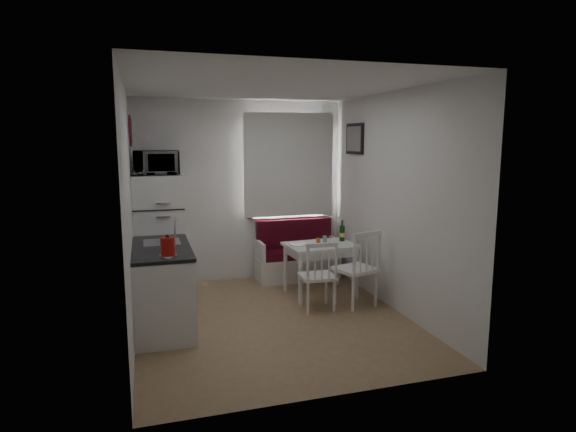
% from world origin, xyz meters
% --- Properties ---
extents(floor, '(3.00, 3.50, 0.02)m').
position_xyz_m(floor, '(0.00, 0.00, 0.00)').
color(floor, '#90714C').
rests_on(floor, ground).
extents(ceiling, '(3.00, 3.50, 0.02)m').
position_xyz_m(ceiling, '(0.00, 0.00, 2.60)').
color(ceiling, white).
rests_on(ceiling, wall_back).
extents(wall_back, '(3.00, 0.02, 2.60)m').
position_xyz_m(wall_back, '(0.00, 1.75, 1.30)').
color(wall_back, white).
rests_on(wall_back, floor).
extents(wall_front, '(3.00, 0.02, 2.60)m').
position_xyz_m(wall_front, '(0.00, -1.75, 1.30)').
color(wall_front, white).
rests_on(wall_front, floor).
extents(wall_left, '(0.02, 3.50, 2.60)m').
position_xyz_m(wall_left, '(-1.50, 0.00, 1.30)').
color(wall_left, white).
rests_on(wall_left, floor).
extents(wall_right, '(0.02, 3.50, 2.60)m').
position_xyz_m(wall_right, '(1.50, 0.00, 1.30)').
color(wall_right, white).
rests_on(wall_right, floor).
extents(window, '(1.22, 0.06, 1.47)m').
position_xyz_m(window, '(0.70, 1.72, 1.62)').
color(window, white).
rests_on(window, wall_back).
extents(curtain, '(1.35, 0.02, 1.50)m').
position_xyz_m(curtain, '(0.70, 1.65, 1.68)').
color(curtain, white).
rests_on(curtain, wall_back).
extents(kitchen_counter, '(0.62, 1.32, 1.16)m').
position_xyz_m(kitchen_counter, '(-1.20, 0.16, 0.46)').
color(kitchen_counter, white).
rests_on(kitchen_counter, floor).
extents(wall_sign, '(0.03, 0.40, 0.40)m').
position_xyz_m(wall_sign, '(-1.47, 1.45, 2.15)').
color(wall_sign, navy).
rests_on(wall_sign, wall_left).
extents(picture_frame, '(0.04, 0.52, 0.42)m').
position_xyz_m(picture_frame, '(1.48, 1.10, 2.05)').
color(picture_frame, black).
rests_on(picture_frame, wall_right).
extents(bench, '(1.21, 0.47, 0.87)m').
position_xyz_m(bench, '(0.78, 1.51, 0.29)').
color(bench, white).
rests_on(bench, floor).
extents(dining_table, '(0.95, 0.70, 0.68)m').
position_xyz_m(dining_table, '(0.86, 0.75, 0.60)').
color(dining_table, white).
rests_on(dining_table, floor).
extents(chair_left, '(0.42, 0.40, 0.46)m').
position_xyz_m(chair_left, '(0.61, 0.09, 0.53)').
color(chair_left, white).
rests_on(chair_left, floor).
extents(chair_right, '(0.55, 0.54, 0.51)m').
position_xyz_m(chair_right, '(1.11, 0.08, 0.59)').
color(chair_right, white).
rests_on(chair_right, floor).
extents(fridge, '(0.64, 0.64, 1.59)m').
position_xyz_m(fridge, '(-1.18, 1.40, 0.79)').
color(fridge, white).
rests_on(fridge, floor).
extents(microwave, '(0.56, 0.38, 0.31)m').
position_xyz_m(microwave, '(-1.18, 1.35, 1.75)').
color(microwave, white).
rests_on(microwave, fridge).
extents(kettle, '(0.17, 0.17, 0.22)m').
position_xyz_m(kettle, '(-1.15, -0.38, 1.01)').
color(kettle, '#A4100D').
rests_on(kettle, kitchen_counter).
extents(wine_bottle, '(0.07, 0.07, 0.29)m').
position_xyz_m(wine_bottle, '(1.21, 0.85, 0.82)').
color(wine_bottle, '#123A15').
rests_on(wine_bottle, dining_table).
extents(drinking_glass_orange, '(0.05, 0.05, 0.09)m').
position_xyz_m(drinking_glass_orange, '(0.81, 0.70, 0.72)').
color(drinking_glass_orange, '#CD5A22').
rests_on(drinking_glass_orange, dining_table).
extents(drinking_glass_blue, '(0.06, 0.06, 0.09)m').
position_xyz_m(drinking_glass_blue, '(0.94, 0.80, 0.72)').
color(drinking_glass_blue, '#6CA1B9').
rests_on(drinking_glass_blue, dining_table).
extents(plate, '(0.24, 0.24, 0.02)m').
position_xyz_m(plate, '(0.56, 0.77, 0.68)').
color(plate, white).
rests_on(plate, dining_table).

